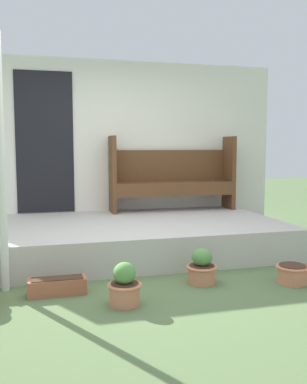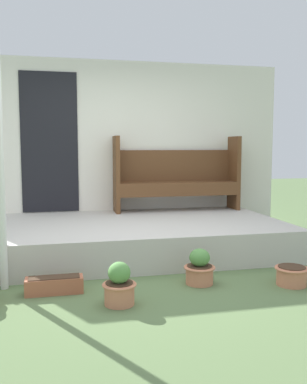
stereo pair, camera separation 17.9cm
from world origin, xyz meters
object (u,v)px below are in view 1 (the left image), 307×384
flower_pot_middle (125,286)px  flower_pot_far_right (292,273)px  bench (172,175)px  flower_pot_right (202,268)px  support_post (1,164)px  planter_box_rect (57,286)px

flower_pot_middle → flower_pot_far_right: bearing=4.6°
bench → flower_pot_right: (-0.41, -2.27, -0.77)m
support_post → planter_box_rect: support_post is taller
bench → flower_pot_far_right: bearing=-78.7°
bench → flower_pot_middle: size_ratio=5.05×
bench → flower_pot_right: 2.43m
bench → support_post: bearing=-137.5°
bench → flower_pot_middle: 3.03m
bench → planter_box_rect: bench is taller
support_post → flower_pot_right: 2.14m
bench → flower_pot_middle: (-1.25, -2.65, -0.76)m
support_post → flower_pot_middle: size_ratio=6.38×
bench → flower_pot_right: bench is taller
support_post → flower_pot_middle: support_post is taller
flower_pot_far_right → flower_pot_right: bearing=164.5°
support_post → flower_pot_right: size_ratio=6.75×
bench → flower_pot_far_right: size_ratio=5.76×
flower_pot_middle → flower_pot_right: flower_pot_middle is taller
support_post → planter_box_rect: 1.22m
flower_pot_middle → flower_pot_right: bearing=23.9°
planter_box_rect → flower_pot_right: bearing=-1.6°
bench → planter_box_rect: size_ratio=3.59×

